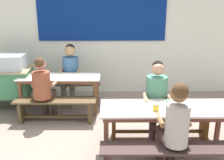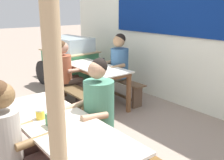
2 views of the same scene
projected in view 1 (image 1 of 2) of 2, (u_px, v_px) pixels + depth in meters
name	position (u px, v px, depth m)	size (l,w,h in m)	color
ground_plane	(109.00, 141.00, 4.06)	(40.00, 40.00, 0.00)	gray
backdrop_wall	(108.00, 29.00, 6.05)	(6.75, 0.23, 3.00)	silver
dining_table_far	(60.00, 80.00, 5.06)	(1.63, 0.63, 0.75)	white
dining_table_near	(168.00, 112.00, 3.51)	(1.88, 0.66, 0.75)	beige
bench_far_back	(66.00, 90.00, 5.66)	(1.57, 0.27, 0.43)	brown
bench_far_front	(55.00, 107.00, 4.67)	(1.52, 0.34, 0.43)	brown
bench_near_back	(159.00, 121.00, 4.11)	(1.73, 0.31, 0.43)	brown
bench_near_front	(175.00, 156.00, 3.12)	(1.87, 0.32, 0.43)	#402F2C
person_left_back_turned	(43.00, 85.00, 4.62)	(0.47, 0.54, 1.23)	#473830
person_center_facing	(70.00, 71.00, 5.47)	(0.47, 0.60, 1.32)	#636152
person_right_near_table	(157.00, 98.00, 3.92)	(0.45, 0.58, 1.30)	#473131
person_near_front	(175.00, 123.00, 3.08)	(0.41, 0.58, 1.26)	#4D3632
tissue_box	(172.00, 105.00, 3.40)	(0.14, 0.12, 0.14)	#417E50
condiment_jar	(156.00, 107.00, 3.36)	(0.09, 0.09, 0.10)	yellow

